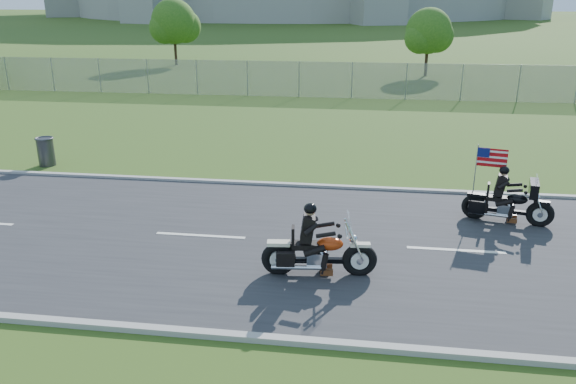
# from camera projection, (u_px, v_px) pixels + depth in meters

# --- Properties ---
(ground) EXTENTS (420.00, 420.00, 0.00)m
(ground) POSITION_uv_depth(u_px,v_px,m) (282.00, 242.00, 13.30)
(ground) COLOR #254616
(ground) RESTS_ON ground
(road) EXTENTS (120.00, 8.00, 0.04)m
(road) POSITION_uv_depth(u_px,v_px,m) (282.00, 241.00, 13.29)
(road) COLOR #28282B
(road) RESTS_ON ground
(curb_north) EXTENTS (120.00, 0.18, 0.12)m
(curb_north) POSITION_uv_depth(u_px,v_px,m) (302.00, 186.00, 17.07)
(curb_north) COLOR #9E9B93
(curb_north) RESTS_ON ground
(curb_south) EXTENTS (120.00, 0.18, 0.12)m
(curb_south) POSITION_uv_depth(u_px,v_px,m) (247.00, 337.00, 9.50)
(curb_south) COLOR #9E9B93
(curb_south) RESTS_ON ground
(fence) EXTENTS (60.00, 0.03, 2.00)m
(fence) POSITION_uv_depth(u_px,v_px,m) (247.00, 78.00, 32.30)
(fence) COLOR gray
(fence) RESTS_ON ground
(tree_fence_near) EXTENTS (3.52, 3.28, 4.75)m
(tree_fence_near) POSITION_uv_depth(u_px,v_px,m) (429.00, 33.00, 39.60)
(tree_fence_near) COLOR #382316
(tree_fence_near) RESTS_ON ground
(tree_fence_mid) EXTENTS (3.96, 3.69, 5.30)m
(tree_fence_mid) POSITION_uv_depth(u_px,v_px,m) (175.00, 24.00, 45.82)
(tree_fence_mid) COLOR #382316
(tree_fence_mid) RESTS_ON ground
(motorcycle_lead) EXTENTS (2.40, 0.73, 1.61)m
(motorcycle_lead) POSITION_uv_depth(u_px,v_px,m) (317.00, 253.00, 11.53)
(motorcycle_lead) COLOR black
(motorcycle_lead) RESTS_ON ground
(motorcycle_follow) EXTENTS (2.22, 0.94, 1.87)m
(motorcycle_follow) POSITION_uv_depth(u_px,v_px,m) (507.00, 204.00, 14.22)
(motorcycle_follow) COLOR black
(motorcycle_follow) RESTS_ON ground
(trash_can) EXTENTS (0.63, 0.63, 0.95)m
(trash_can) POSITION_uv_depth(u_px,v_px,m) (46.00, 152.00, 19.12)
(trash_can) COLOR #343539
(trash_can) RESTS_ON ground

